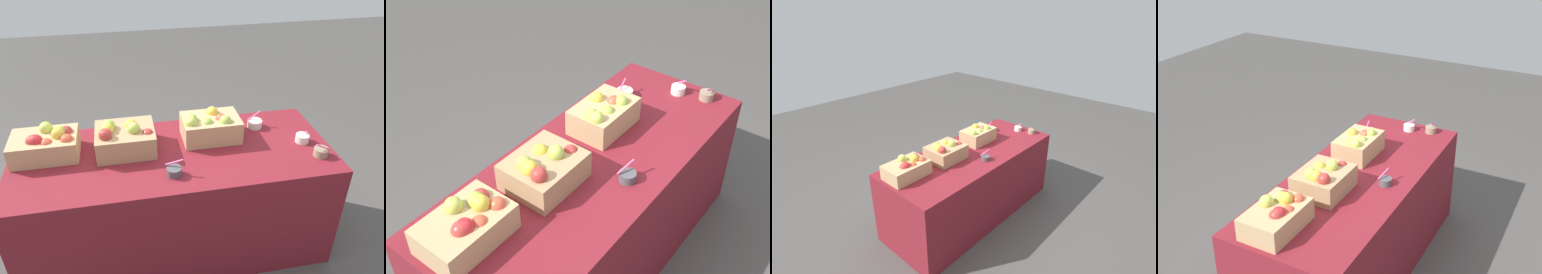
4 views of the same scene
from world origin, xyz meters
TOP-DOWN VIEW (x-y plane):
  - ground_plane at (0.00, 0.00)m, footprint 10.00×10.00m
  - table at (0.00, 0.00)m, footprint 1.90×0.76m
  - apple_crate_left at (-0.72, 0.11)m, footprint 0.38×0.25m
  - apple_crate_middle at (-0.27, 0.09)m, footprint 0.34×0.29m
  - apple_crate_right at (0.25, 0.12)m, footprint 0.35×0.24m
  - sample_bowl_near at (0.57, 0.19)m, footprint 0.10×0.09m
  - sample_bowl_mid at (-0.03, -0.21)m, footprint 0.10×0.08m
  - sample_bowl_far at (0.80, -0.04)m, footprint 0.08×0.09m
  - sample_bowl_extra at (0.84, -0.20)m, footprint 0.09×0.08m

SIDE VIEW (x-z plane):
  - ground_plane at x=0.00m, z-range 0.00..0.00m
  - table at x=0.00m, z-range 0.00..0.74m
  - sample_bowl_mid at x=-0.03m, z-range 0.72..0.81m
  - sample_bowl_extra at x=0.84m, z-range 0.72..0.81m
  - sample_bowl_far at x=0.80m, z-range 0.71..0.82m
  - sample_bowl_near at x=0.57m, z-range 0.71..0.82m
  - apple_crate_left at x=-0.72m, z-range 0.73..0.91m
  - apple_crate_middle at x=-0.27m, z-range 0.72..0.92m
  - apple_crate_right at x=0.25m, z-range 0.73..0.92m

